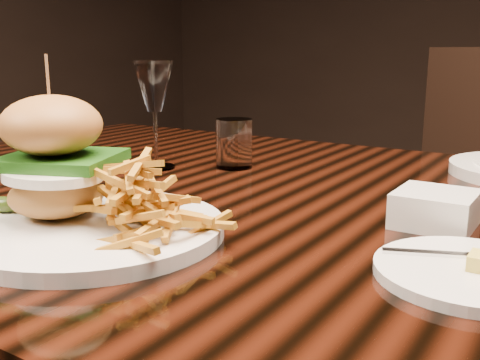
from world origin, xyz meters
The scene contains 7 objects.
dining_table centered at (0.00, 0.00, 0.67)m, with size 1.60×0.90×0.75m.
burger_plate centered at (-0.17, -0.25, 0.80)m, with size 0.28×0.28×0.19m.
side_saucer centered at (0.19, -0.16, 0.76)m, with size 0.17×0.17×0.02m.
ramekin centered at (0.13, -0.02, 0.77)m, with size 0.08×0.08×0.04m, color white.
wine_glass centered at (-0.34, 0.05, 0.88)m, with size 0.07×0.07×0.18m.
water_tumbler centered at (-0.24, 0.12, 0.79)m, with size 0.06×0.06×0.08m, color white.
chair_far centered at (0.01, 0.88, 0.54)m, with size 0.61×0.61×0.95m.
Camera 1 is at (0.27, -0.65, 0.94)m, focal length 42.00 mm.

